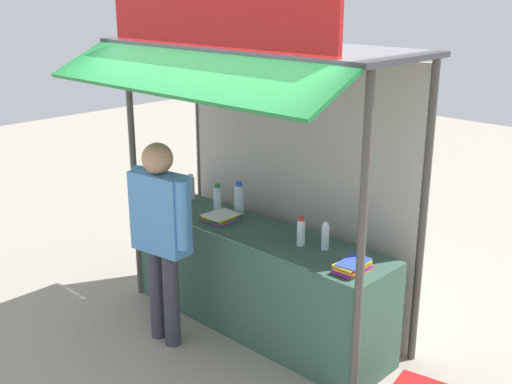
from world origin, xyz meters
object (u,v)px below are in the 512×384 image
Objects in this scene: water_bottle_back_left at (301,232)px; magazine_stack_center at (221,217)px; magazine_stack_front_right at (353,266)px; banana_bunch_leftmost at (300,106)px; water_bottle_back_right at (239,199)px; vendor_person at (161,226)px; water_bottle_mid_right at (191,187)px; water_bottle_rear_center at (217,199)px; water_bottle_far_right at (325,237)px; banana_bunch_rightmost at (198,89)px; banana_bunch_inner_right at (161,83)px.

magazine_stack_center is (-0.89, -0.05, -0.09)m from water_bottle_back_left.
magazine_stack_front_right is 1.07× the size of banana_bunch_leftmost.
vendor_person is (0.01, -0.91, -0.01)m from water_bottle_back_right.
water_bottle_back_right is (0.64, 0.02, 0.03)m from water_bottle_mid_right.
water_bottle_rear_center reaches higher than water_bottle_back_left.
water_bottle_back_right is 0.21m from water_bottle_rear_center.
water_bottle_mid_right is 1.11× the size of water_bottle_far_right.
vendor_person is (-0.18, -0.29, -1.10)m from banana_bunch_rightmost.
banana_bunch_rightmost reaches higher than magazine_stack_center.
water_bottle_rear_center is 1.13× the size of water_bottle_back_left.
banana_bunch_leftmost is (1.86, -0.60, 1.12)m from water_bottle_mid_right.
vendor_person is at bearing -140.26° from water_bottle_back_left.
vendor_person reaches higher than water_bottle_mid_right.
water_bottle_rear_center is at bearing 144.84° from magazine_stack_center.
water_bottle_far_right is (1.73, -0.09, -0.01)m from water_bottle_mid_right.
water_bottle_mid_right reaches higher than water_bottle_back_left.
magazine_stack_center is (-1.08, -0.12, -0.08)m from water_bottle_far_right.
water_bottle_mid_right is at bearing 174.11° from water_bottle_back_left.
vendor_person is at bearing -157.54° from magazine_stack_front_right.
magazine_stack_center is 0.69m from vendor_person.
water_bottle_mid_right is 1.73m from water_bottle_far_right.
banana_bunch_rightmost reaches higher than water_bottle_back_right.
banana_bunch_inner_right is at bearing -53.26° from vendor_person.
water_bottle_far_right is at bearing 154.78° from magazine_stack_front_right.
water_bottle_back_left is (0.89, -0.18, -0.03)m from water_bottle_back_right.
banana_bunch_leftmost is (0.13, -0.51, 1.13)m from water_bottle_far_right.
banana_bunch_leftmost is at bearing -17.81° from water_bottle_mid_right.
water_bottle_back_left is 0.89× the size of banana_bunch_inner_right.
banana_bunch_rightmost is at bearing -63.71° from magazine_stack_center.
water_bottle_back_right is at bearing 174.04° from water_bottle_far_right.
water_bottle_rear_center is 1.85m from banana_bunch_leftmost.
water_bottle_far_right is at bearing -5.96° from water_bottle_back_right.
banana_bunch_inner_right is at bearing -179.97° from banana_bunch_leftmost.
banana_bunch_inner_right reaches higher than magazine_stack_front_right.
water_bottle_far_right is (0.19, 0.07, -0.01)m from water_bottle_back_left.
water_bottle_back_right reaches higher than magazine_stack_center.
magazine_stack_front_right is 1.79m from banana_bunch_rightmost.
vendor_person reaches higher than magazine_stack_front_right.
banana_bunch_rightmost is (0.37, -0.52, 1.11)m from water_bottle_rear_center.
water_bottle_far_right is at bearing 29.87° from banana_bunch_rightmost.
water_bottle_mid_right is 0.91× the size of banana_bunch_rightmost.
water_bottle_back_right is at bearing 66.08° from banana_bunch_inner_right.
water_bottle_rear_center is at bearing -9.80° from water_bottle_mid_right.
magazine_stack_center is 1.76m from banana_bunch_leftmost.
banana_bunch_rightmost is (-0.70, -0.44, 1.12)m from water_bottle_back_left.
water_bottle_far_right reaches higher than magazine_stack_center.
water_bottle_back_right is 1.11× the size of banana_bunch_rightmost.
water_bottle_rear_center is 1.20× the size of water_bottle_far_right.
banana_bunch_rightmost reaches higher than water_bottle_back_left.
banana_bunch_rightmost is (-1.29, -0.32, 1.20)m from magazine_stack_front_right.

